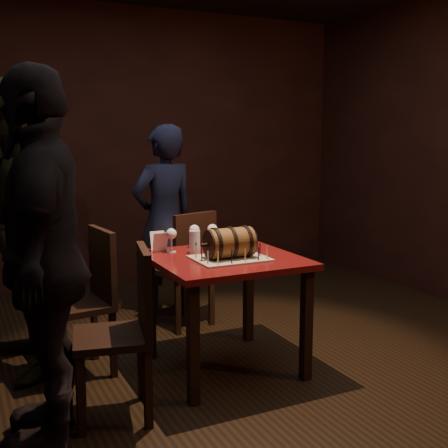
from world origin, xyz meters
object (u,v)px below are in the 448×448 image
(pint_of_ale, at_px, (195,242))
(wine_glass_left, at_px, (171,235))
(pub_table, at_px, (225,273))
(person_left_rear, at_px, (11,231))
(barrel_cake, at_px, (230,243))
(wine_glass_right, at_px, (212,230))
(person_back, at_px, (164,221))
(chair_left_rear, at_px, (88,293))
(chair_left_front, at_px, (127,323))
(wine_glass_mid, at_px, (194,231))
(person_left_front, at_px, (44,260))
(chair_back, at_px, (187,263))

(pint_of_ale, bearing_deg, wine_glass_left, 144.41)
(pub_table, xyz_separation_m, person_left_rear, (-1.23, 0.49, 0.29))
(barrel_cake, distance_m, wine_glass_right, 0.41)
(wine_glass_right, xyz_separation_m, pint_of_ale, (-0.19, -0.14, -0.05))
(pub_table, xyz_separation_m, pint_of_ale, (-0.13, 0.18, 0.18))
(pint_of_ale, relative_size, person_left_rear, 0.08)
(pint_of_ale, xyz_separation_m, person_back, (0.18, 1.09, -0.02))
(chair_left_rear, bearing_deg, wine_glass_right, -1.27)
(wine_glass_right, relative_size, chair_left_front, 0.17)
(wine_glass_mid, relative_size, wine_glass_right, 1.00)
(chair_left_rear, height_order, person_left_front, person_left_front)
(wine_glass_left, distance_m, person_left_rear, 1.00)
(wine_glass_left, relative_size, chair_left_rear, 0.17)
(pub_table, height_order, wine_glass_right, wine_glass_right)
(chair_back, distance_m, person_back, 0.51)
(chair_left_front, height_order, person_left_front, person_left_front)
(barrel_cake, relative_size, person_back, 0.22)
(wine_glass_right, bearing_deg, wine_glass_left, -171.89)
(wine_glass_right, height_order, pint_of_ale, wine_glass_right)
(person_left_rear, height_order, person_left_front, person_left_rear)
(pint_of_ale, xyz_separation_m, chair_left_front, (-0.61, -0.51, -0.30))
(chair_left_front, bearing_deg, pint_of_ale, 39.77)
(wine_glass_left, xyz_separation_m, chair_left_rear, (-0.54, 0.06, -0.35))
(barrel_cake, distance_m, person_left_front, 1.20)
(chair_back, height_order, chair_left_rear, same)
(wine_glass_left, height_order, chair_back, chair_back)
(barrel_cake, height_order, chair_left_rear, barrel_cake)
(pub_table, distance_m, chair_back, 0.86)
(person_left_front, bearing_deg, wine_glass_mid, 138.57)
(wine_glass_left, bearing_deg, person_left_rear, 167.13)
(person_back, bearing_deg, chair_left_front, 52.34)
(chair_back, xyz_separation_m, person_back, (-0.04, 0.43, 0.28))
(pub_table, bearing_deg, person_left_front, -161.06)
(chair_left_front, bearing_deg, wine_glass_mid, 44.72)
(barrel_cake, xyz_separation_m, chair_back, (0.09, 0.93, -0.33))
(wine_glass_right, bearing_deg, pub_table, -100.87)
(pub_table, xyz_separation_m, wine_glass_right, (0.06, 0.32, 0.23))
(pint_of_ale, xyz_separation_m, person_left_front, (-1.03, -0.58, 0.10))
(wine_glass_left, distance_m, pint_of_ale, 0.16)
(barrel_cake, bearing_deg, pub_table, 86.30)
(pint_of_ale, distance_m, person_left_rear, 1.15)
(pub_table, height_order, chair_left_rear, chair_left_rear)
(barrel_cake, xyz_separation_m, wine_glass_right, (0.07, 0.40, 0.01))
(wine_glass_right, bearing_deg, pint_of_ale, -144.33)
(barrel_cake, distance_m, person_back, 1.36)
(wine_glass_left, bearing_deg, pint_of_ale, -35.59)
(person_back, bearing_deg, wine_glass_right, 79.36)
(person_back, bearing_deg, pub_table, 76.46)
(pub_table, bearing_deg, chair_back, 84.23)
(wine_glass_left, xyz_separation_m, wine_glass_right, (0.32, 0.05, 0.00))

